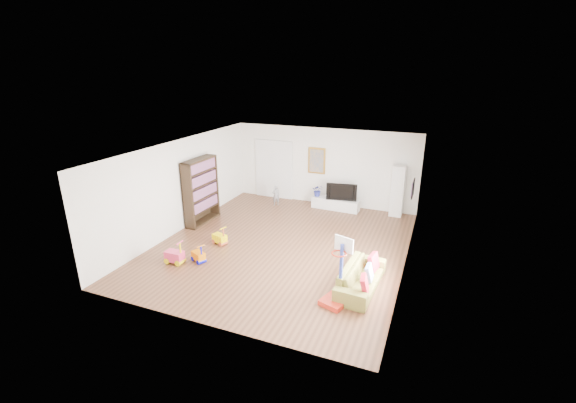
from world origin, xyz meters
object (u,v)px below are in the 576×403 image
at_px(media_console, 335,204).
at_px(basketball_hoop, 337,273).
at_px(sofa, 361,277).
at_px(bookshelf, 201,191).

xyz_separation_m(media_console, basketball_hoop, (1.49, -5.43, 0.53)).
bearing_deg(basketball_hoop, media_console, 123.55).
height_order(sofa, basketball_hoop, basketball_hoop).
bearing_deg(media_console, sofa, -65.45).
relative_size(sofa, basketball_hoop, 1.27).
bearing_deg(bookshelf, sofa, -19.03).
height_order(bookshelf, sofa, bookshelf).
bearing_deg(media_console, basketball_hoop, -71.80).
bearing_deg(bookshelf, basketball_hoop, -27.48).
relative_size(bookshelf, sofa, 1.11).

